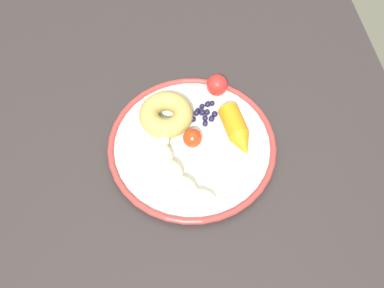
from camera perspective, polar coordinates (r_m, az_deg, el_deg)
ground_plane at (r=1.41m, az=-2.22°, el=-13.96°), size 6.00×6.00×0.00m
dining_table at (r=0.84m, az=-3.63°, el=-1.32°), size 1.10×0.93×0.70m
plate at (r=0.74m, az=0.00°, el=-0.11°), size 0.31×0.31×0.02m
banana at (r=0.70m, az=-2.12°, el=-3.47°), size 0.16×0.10×0.03m
carrot_orange at (r=0.74m, az=6.31°, el=1.78°), size 0.11×0.06×0.04m
donut at (r=0.76m, az=-3.64°, el=4.12°), size 0.14×0.14×0.04m
blueberry_pile at (r=0.77m, az=1.78°, el=4.34°), size 0.05×0.05×0.02m
tomato_near at (r=0.79m, az=3.51°, el=8.18°), size 0.04×0.04×0.04m
tomato_mid at (r=0.73m, az=0.06°, el=0.84°), size 0.03×0.03×0.03m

